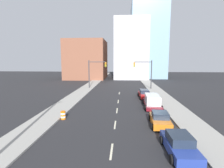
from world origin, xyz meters
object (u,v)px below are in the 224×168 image
Objects in this scene: traffic_barrel at (63,115)px; sedan_red at (144,94)px; traffic_signal_left at (94,70)px; sedan_orange at (160,119)px; box_truck_maroon at (152,101)px; sedan_blue at (179,145)px; traffic_signal_right at (146,71)px.

traffic_barrel is 0.20× the size of sedan_red.
traffic_signal_left is 26.19m from sedan_orange.
box_truck_maroon is 6.33m from sedan_red.
sedan_blue is 1.06× the size of sedan_orange.
traffic_signal_right is at bearing 86.24° from sedan_blue.
traffic_signal_left is 22.63m from traffic_barrel.
sedan_orange is 0.67× the size of box_truck_maroon.
traffic_barrel is at bearing -132.48° from sedan_red.
sedan_orange reaches higher than traffic_barrel.
sedan_blue is at bearing -31.54° from traffic_barrel.
sedan_red is at bearing -42.48° from traffic_signal_left.
traffic_barrel is 12.98m from sedan_blue.
traffic_barrel is (-12.31, -22.29, -3.90)m from traffic_signal_right.
traffic_signal_left is 1.07× the size of box_truck_maroon.
sedan_orange is (10.82, -1.17, 0.17)m from traffic_barrel.
traffic_signal_right reaches higher than sedan_orange.
sedan_orange is at bearing -64.86° from traffic_signal_left.
traffic_signal_left is at bearing 126.90° from box_truck_maroon.
traffic_signal_right is 16.71m from box_truck_maroon.
box_truck_maroon is (-1.18, -16.30, -3.49)m from traffic_signal_right.
traffic_signal_left reaches higher than sedan_red.
traffic_signal_left is 20.15m from box_truck_maroon.
sedan_red is (-1.60, -9.99, -3.69)m from traffic_signal_right.
box_truck_maroon is at bearing -94.15° from traffic_signal_right.
traffic_signal_right is at bearing 89.13° from sedan_orange.
sedan_orange is (-1.50, -23.46, -3.73)m from traffic_signal_right.
sedan_red is (-0.42, 6.31, -0.19)m from box_truck_maroon.
sedan_blue is (-1.25, -29.08, -3.70)m from traffic_signal_right.
sedan_orange is at bearing 91.22° from sedan_blue.
traffic_signal_left is 31.41m from sedan_blue.
traffic_signal_right reaches higher than sedan_blue.
box_truck_maroon is at bearing -87.63° from sedan_red.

